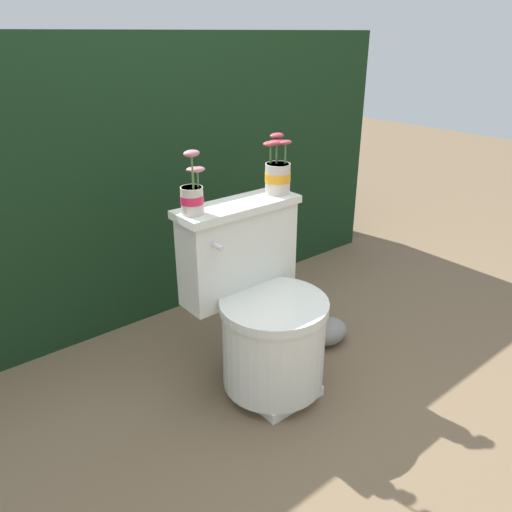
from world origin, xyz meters
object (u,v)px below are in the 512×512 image
Objects in this scene: toilet at (262,315)px; potted_plant_left at (192,195)px; garden_stone at (327,331)px; potted_plant_midleft at (277,173)px.

toilet is 0.56m from potted_plant_left.
potted_plant_left is 1.00m from garden_stone.
potted_plant_midleft reaches higher than toilet.
toilet is at bearing -143.24° from potted_plant_midleft.
potted_plant_midleft is 1.13× the size of garden_stone.
toilet is at bearing -36.06° from potted_plant_left.
toilet is 0.57m from potted_plant_midleft.
potted_plant_midleft is at bearing 152.45° from garden_stone.
potted_plant_left and potted_plant_midleft have the same top height.
potted_plant_left is at bearing 143.94° from toilet.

